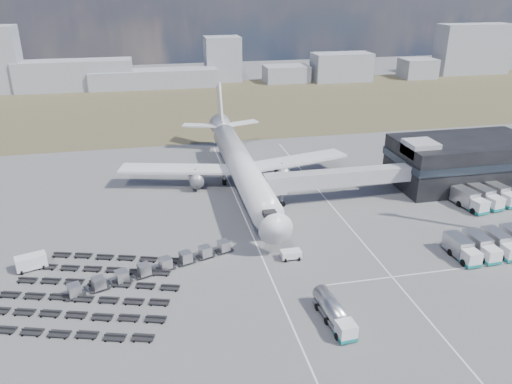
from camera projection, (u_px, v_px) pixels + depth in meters
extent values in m
plane|color=#565659|center=(277.00, 262.00, 79.63)|extent=(420.00, 420.00, 0.00)
cube|color=brown|center=(201.00, 106.00, 178.59)|extent=(420.00, 90.00, 0.01)
cube|color=silver|center=(258.00, 248.00, 83.74)|extent=(0.25, 110.00, 0.01)
cube|color=silver|center=(358.00, 237.00, 87.21)|extent=(0.25, 110.00, 0.01)
cube|color=silver|center=(446.00, 270.00, 77.25)|extent=(40.00, 0.25, 0.01)
cube|color=black|center=(464.00, 162.00, 108.50)|extent=(30.00, 16.00, 10.00)
cube|color=#262D38|center=(464.00, 157.00, 108.03)|extent=(30.40, 16.40, 1.60)
cube|color=#939399|center=(421.00, 148.00, 102.63)|extent=(6.00, 6.00, 3.00)
cube|color=#939399|center=(340.00, 178.00, 99.56)|extent=(29.80, 3.00, 3.00)
cube|color=#939399|center=(275.00, 184.00, 96.53)|extent=(4.00, 3.60, 3.40)
cylinder|color=slate|center=(282.00, 194.00, 98.27)|extent=(0.70, 0.70, 5.10)
cylinder|color=black|center=(282.00, 204.00, 99.09)|extent=(1.40, 0.90, 1.40)
cylinder|color=silver|center=(242.00, 167.00, 104.54)|extent=(5.60, 48.00, 5.60)
cone|color=silver|center=(272.00, 222.00, 80.70)|extent=(5.60, 5.00, 5.60)
cone|color=silver|center=(222.00, 128.00, 129.42)|extent=(5.60, 8.00, 5.60)
cube|color=black|center=(269.00, 213.00, 82.19)|extent=(2.20, 2.00, 0.80)
cube|color=silver|center=(178.00, 169.00, 107.01)|extent=(25.59, 11.38, 0.50)
cube|color=silver|center=(295.00, 160.00, 112.02)|extent=(25.59, 11.38, 0.50)
cylinder|color=slate|center=(196.00, 178.00, 106.55)|extent=(3.00, 5.00, 3.00)
cylinder|color=slate|center=(282.00, 172.00, 110.21)|extent=(3.00, 5.00, 3.00)
cube|color=silver|center=(200.00, 125.00, 130.00)|extent=(9.49, 5.63, 0.35)
cube|color=silver|center=(241.00, 123.00, 132.12)|extent=(9.49, 5.63, 0.35)
cube|color=silver|center=(220.00, 103.00, 129.88)|extent=(0.50, 9.06, 11.45)
cylinder|color=slate|center=(264.00, 229.00, 87.24)|extent=(0.50, 0.50, 2.50)
cylinder|color=slate|center=(224.00, 179.00, 109.11)|extent=(0.60, 0.60, 2.50)
cylinder|color=slate|center=(253.00, 177.00, 110.35)|extent=(0.60, 0.60, 2.50)
cylinder|color=black|center=(264.00, 233.00, 87.53)|extent=(0.50, 1.20, 1.20)
cube|color=gray|center=(75.00, 75.00, 202.05)|extent=(45.65, 12.00, 11.82)
cube|color=gray|center=(154.00, 78.00, 207.68)|extent=(52.12, 12.00, 7.26)
cube|color=gray|center=(223.00, 59.00, 219.15)|extent=(15.30, 12.00, 18.90)
cube|color=gray|center=(286.00, 74.00, 218.98)|extent=(19.30, 12.00, 7.00)
cube|color=gray|center=(341.00, 67.00, 220.18)|extent=(25.72, 12.00, 12.05)
cube|color=gray|center=(418.00, 68.00, 227.71)|extent=(15.11, 12.00, 8.54)
cube|color=gray|center=(472.00, 49.00, 235.88)|extent=(34.30, 12.00, 22.71)
cube|color=silver|center=(346.00, 330.00, 61.93)|extent=(2.42, 2.42, 2.16)
cube|color=#14716F|center=(346.00, 336.00, 62.26)|extent=(2.52, 2.52, 0.47)
cylinder|color=#ADADB2|center=(331.00, 306.00, 65.82)|extent=(2.89, 7.20, 2.35)
cube|color=slate|center=(330.00, 313.00, 66.24)|extent=(2.80, 7.19, 0.33)
cylinder|color=black|center=(335.00, 321.00, 65.09)|extent=(2.51, 1.22, 1.03)
cube|color=silver|center=(291.00, 255.00, 80.17)|extent=(3.26, 1.84, 1.47)
cube|color=silver|center=(31.00, 262.00, 77.14)|extent=(4.91, 3.32, 2.39)
cube|color=silver|center=(269.00, 174.00, 110.66)|extent=(4.35, 6.86, 2.98)
cube|color=#14716F|center=(268.00, 179.00, 111.14)|extent=(4.49, 7.00, 0.48)
cube|color=silver|center=(471.00, 258.00, 78.01)|extent=(2.53, 2.43, 2.33)
cube|color=#14716F|center=(470.00, 263.00, 78.36)|extent=(2.64, 2.54, 0.48)
cube|color=#ADADB2|center=(457.00, 244.00, 81.14)|extent=(2.74, 4.97, 2.75)
cube|color=silver|center=(491.00, 255.00, 78.84)|extent=(2.53, 2.43, 2.33)
cube|color=#14716F|center=(490.00, 260.00, 79.19)|extent=(2.64, 2.54, 0.48)
cube|color=#ADADB2|center=(477.00, 242.00, 81.97)|extent=(2.74, 4.97, 2.75)
cube|color=silver|center=(510.00, 252.00, 79.66)|extent=(2.53, 2.43, 2.33)
cube|color=#14716F|center=(509.00, 257.00, 80.01)|extent=(2.64, 2.54, 0.48)
cube|color=#ADADB2|center=(495.00, 239.00, 82.80)|extent=(2.74, 4.97, 2.75)
cube|color=silver|center=(480.00, 206.00, 95.50)|extent=(3.04, 2.95, 2.53)
cube|color=#14716F|center=(479.00, 211.00, 95.88)|extent=(3.17, 3.08, 0.52)
cube|color=#ADADB2|center=(465.00, 196.00, 98.74)|extent=(3.64, 5.68, 2.98)
cube|color=silver|center=(495.00, 203.00, 96.85)|extent=(3.04, 2.95, 2.53)
cube|color=#14716F|center=(494.00, 208.00, 97.23)|extent=(3.17, 3.08, 0.52)
cube|color=#ADADB2|center=(480.00, 193.00, 100.10)|extent=(3.64, 5.68, 2.98)
cube|color=silver|center=(510.00, 200.00, 98.21)|extent=(3.04, 2.95, 2.53)
cube|color=#14716F|center=(509.00, 205.00, 98.59)|extent=(3.17, 3.08, 0.52)
cube|color=#ADADB2|center=(495.00, 191.00, 101.45)|extent=(3.64, 5.68, 2.98)
cube|color=black|center=(75.00, 295.00, 70.60)|extent=(3.20, 2.56, 0.19)
cube|color=#ADADB2|center=(74.00, 290.00, 70.25)|extent=(2.20, 2.20, 1.61)
cube|color=black|center=(100.00, 288.00, 72.28)|extent=(3.20, 2.56, 0.19)
cube|color=#ADADB2|center=(99.00, 283.00, 71.92)|extent=(2.20, 2.20, 1.61)
cube|color=black|center=(123.00, 281.00, 73.96)|extent=(3.20, 2.56, 0.19)
cube|color=#ADADB2|center=(122.00, 276.00, 73.60)|extent=(2.20, 2.20, 1.61)
cube|color=black|center=(145.00, 274.00, 75.63)|extent=(3.20, 2.56, 0.19)
cube|color=#ADADB2|center=(144.00, 269.00, 75.28)|extent=(2.20, 2.20, 1.61)
cube|color=black|center=(166.00, 268.00, 77.31)|extent=(3.20, 2.56, 0.19)
cube|color=#ADADB2|center=(165.00, 263.00, 76.95)|extent=(2.20, 2.20, 1.61)
cube|color=black|center=(186.00, 262.00, 78.99)|extent=(3.20, 2.56, 0.19)
cube|color=#ADADB2|center=(186.00, 257.00, 78.63)|extent=(2.20, 2.20, 1.61)
cube|color=black|center=(205.00, 256.00, 80.66)|extent=(3.20, 2.56, 0.19)
cube|color=#ADADB2|center=(205.00, 251.00, 80.31)|extent=(2.20, 2.20, 1.61)
cube|color=black|center=(224.00, 250.00, 82.34)|extent=(3.20, 2.56, 0.19)
cube|color=#ADADB2|center=(224.00, 245.00, 81.98)|extent=(2.20, 2.20, 1.61)
cube|color=black|center=(59.00, 333.00, 63.10)|extent=(24.58, 8.81, 0.65)
cube|color=black|center=(72.00, 314.00, 66.58)|extent=(24.58, 8.81, 0.65)
cube|color=black|center=(84.00, 298.00, 70.06)|extent=(24.58, 8.81, 0.65)
cube|color=black|center=(94.00, 283.00, 73.54)|extent=(24.58, 8.81, 0.65)
cube|color=black|center=(104.00, 269.00, 77.02)|extent=(21.12, 7.74, 0.65)
cube|color=black|center=(113.00, 256.00, 80.50)|extent=(21.12, 7.74, 0.65)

